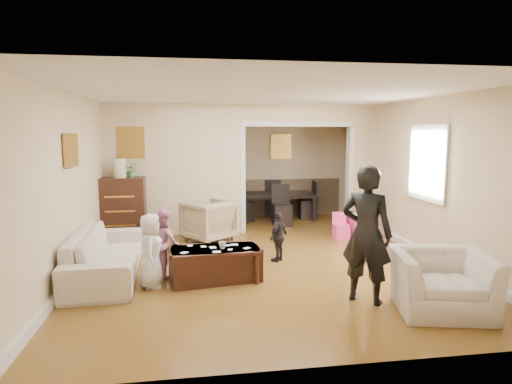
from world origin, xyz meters
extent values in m
plane|color=olive|center=(0.00, 0.00, 0.00)|extent=(7.00, 7.00, 0.00)
cube|color=beige|center=(-1.38, 1.80, 1.30)|extent=(2.75, 0.18, 2.60)
cube|color=beige|center=(2.48, 1.80, 1.30)|extent=(0.55, 0.18, 2.60)
cube|color=beige|center=(1.10, 1.80, 2.42)|extent=(2.22, 0.18, 0.35)
cube|color=white|center=(2.73, -0.40, 1.55)|extent=(0.03, 0.95, 1.10)
cube|color=brown|center=(-2.20, 1.70, 1.85)|extent=(0.45, 0.03, 0.55)
cube|color=brown|center=(-2.71, -0.60, 1.80)|extent=(0.03, 0.55, 0.40)
cube|color=brown|center=(1.10, 3.44, 1.70)|extent=(0.45, 0.03, 0.55)
imported|color=beige|center=(-2.29, -0.68, 0.33)|extent=(0.97, 2.28, 0.66)
imported|color=tan|center=(-0.76, 1.20, 0.38)|extent=(1.16, 1.16, 0.76)
imported|color=beige|center=(1.74, -2.53, 0.34)|extent=(1.22, 1.12, 0.68)
cube|color=#331B0F|center=(-2.38, 1.49, 0.60)|extent=(0.87, 0.49, 1.20)
cylinder|color=#F8EBCA|center=(-2.38, 1.49, 1.38)|extent=(0.22, 0.22, 0.36)
imported|color=#37662D|center=(-2.18, 1.49, 1.34)|extent=(0.26, 0.22, 0.28)
cube|color=#3A1C12|center=(-0.77, -1.08, 0.23)|extent=(1.30, 0.79, 0.46)
imported|color=beige|center=(-0.67, -1.13, 0.50)|extent=(0.12, 0.12, 0.10)
cube|color=#DB3982|center=(2.24, 1.07, 0.23)|extent=(0.49, 0.49, 0.45)
cube|color=yellow|center=(2.36, 1.17, 0.60)|extent=(0.20, 0.08, 0.30)
cylinder|color=#24B5A7|center=(2.14, 1.02, 0.49)|extent=(0.08, 0.08, 0.08)
cube|color=red|center=(2.12, 1.19, 0.48)|extent=(0.10, 0.09, 0.05)
imported|color=silver|center=(2.29, 0.95, 0.48)|extent=(0.20, 0.20, 0.05)
imported|color=black|center=(0.90, 2.95, 0.31)|extent=(1.82, 1.09, 0.62)
imported|color=black|center=(0.99, -2.13, 0.84)|extent=(0.73, 0.70, 1.67)
imported|color=white|center=(-1.62, -1.23, 0.50)|extent=(0.32, 0.49, 0.99)
imported|color=#CC809D|center=(-1.47, -0.78, 0.48)|extent=(0.55, 0.59, 0.96)
imported|color=black|center=(0.28, -0.33, 0.40)|extent=(0.46, 0.49, 0.81)
cube|color=white|center=(-0.57, -1.20, 0.46)|extent=(0.08, 0.09, 0.00)
cube|color=white|center=(-0.58, -0.97, 0.46)|extent=(0.08, 0.09, 0.00)
cube|color=white|center=(-0.80, -1.05, 0.46)|extent=(0.09, 0.11, 0.00)
cube|color=white|center=(-0.92, -0.98, 0.46)|extent=(0.10, 0.11, 0.00)
cube|color=white|center=(-1.11, -0.90, 0.46)|extent=(0.08, 0.09, 0.00)
cube|color=white|center=(-0.75, -1.29, 0.46)|extent=(0.11, 0.09, 0.00)
cube|color=white|center=(-0.48, -0.94, 0.46)|extent=(0.11, 0.09, 0.00)
cube|color=white|center=(-0.33, -1.16, 0.46)|extent=(0.12, 0.12, 0.00)
cube|color=white|center=(-1.18, -1.26, 0.46)|extent=(0.13, 0.13, 0.00)
camera|label=1|loc=(-1.07, -6.95, 2.04)|focal=30.52mm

